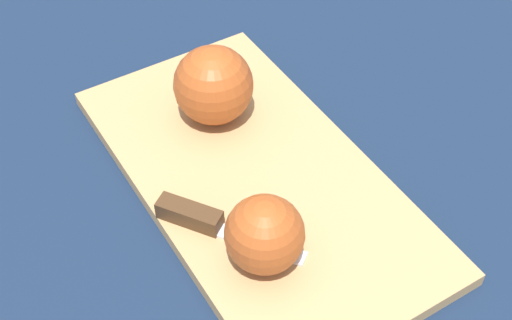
# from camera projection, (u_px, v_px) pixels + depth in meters

# --- Properties ---
(ground_plane) EXTENTS (4.00, 4.00, 0.00)m
(ground_plane) POSITION_uv_depth(u_px,v_px,m) (256.00, 184.00, 0.72)
(ground_plane) COLOR #14233D
(cutting_board) EXTENTS (0.44, 0.26, 0.02)m
(cutting_board) POSITION_uv_depth(u_px,v_px,m) (256.00, 179.00, 0.71)
(cutting_board) COLOR tan
(cutting_board) RESTS_ON ground_plane
(apple_half_left) EXTENTS (0.08, 0.08, 0.08)m
(apple_half_left) POSITION_uv_depth(u_px,v_px,m) (213.00, 85.00, 0.74)
(apple_half_left) COLOR #AD4C1E
(apple_half_left) RESTS_ON cutting_board
(apple_half_right) EXTENTS (0.07, 0.07, 0.07)m
(apple_half_right) POSITION_uv_depth(u_px,v_px,m) (264.00, 234.00, 0.61)
(apple_half_right) COLOR #AD4C1E
(apple_half_right) RESTS_ON cutting_board
(knife) EXTENTS (0.14, 0.09, 0.02)m
(knife) POSITION_uv_depth(u_px,v_px,m) (200.00, 219.00, 0.66)
(knife) COLOR silver
(knife) RESTS_ON cutting_board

